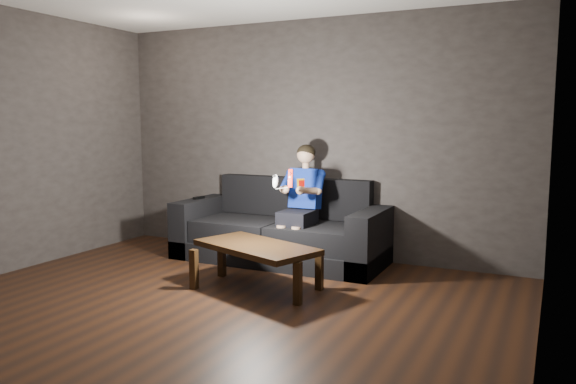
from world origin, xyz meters
The scene contains 9 objects.
floor centered at (0.00, 0.00, 0.00)m, with size 5.00×5.00×0.00m, color black.
back_wall centered at (0.00, 2.50, 1.35)m, with size 5.00×0.04×2.70m, color #342D2C.
right_wall centered at (2.50, 0.00, 1.35)m, with size 0.04×5.00×2.70m, color #342D2C.
sofa centered at (-0.19, 2.10, 0.30)m, with size 2.34×1.01×0.91m.
child centered at (0.07, 2.04, 0.77)m, with size 0.49×0.60×1.20m.
wii_remote_red centered at (0.17, 1.57, 0.98)m, with size 0.06×0.08×0.19m.
nunchuk_white centered at (-0.01, 1.58, 0.95)m, with size 0.07×0.09×0.15m.
wii_remote_black centered at (-1.25, 2.01, 0.65)m, with size 0.06×0.17×0.03m.
coffee_table centered at (0.10, 0.98, 0.37)m, with size 1.30×0.95×0.42m.
Camera 1 is at (2.56, -3.45, 1.55)m, focal length 35.00 mm.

